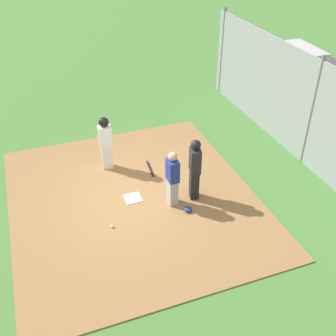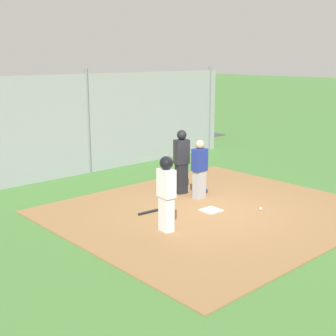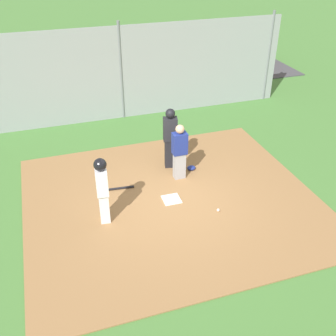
{
  "view_description": "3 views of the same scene",
  "coord_description": "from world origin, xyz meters",
  "px_view_note": "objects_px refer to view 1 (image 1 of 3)",
  "views": [
    {
      "loc": [
        -8.45,
        2.12,
        6.92
      ],
      "look_at": [
        0.04,
        -1.03,
        0.76
      ],
      "focal_mm": 43.68,
      "sensor_mm": 36.0,
      "label": 1
    },
    {
      "loc": [
        8.14,
        7.4,
        3.73
      ],
      "look_at": [
        0.45,
        -1.09,
        0.99
      ],
      "focal_mm": 49.96,
      "sensor_mm": 36.0,
      "label": 2
    },
    {
      "loc": [
        2.64,
        7.74,
        5.99
      ],
      "look_at": [
        -0.02,
        -0.34,
        0.77
      ],
      "focal_mm": 42.66,
      "sensor_mm": 36.0,
      "label": 3
    }
  ],
  "objects_px": {
    "umpire": "(195,168)",
    "runner": "(105,140)",
    "home_plate": "(133,198)",
    "parked_car_white": "(295,63)",
    "baseball_bat": "(150,169)",
    "catcher": "(173,178)",
    "catcher_mask": "(188,209)",
    "baseball": "(112,226)"
  },
  "relations": [
    {
      "from": "home_plate",
      "to": "catcher_mask",
      "type": "bearing_deg",
      "value": -129.92
    },
    {
      "from": "home_plate",
      "to": "baseball",
      "type": "bearing_deg",
      "value": 138.82
    },
    {
      "from": "umpire",
      "to": "parked_car_white",
      "type": "xyz_separation_m",
      "value": [
        6.54,
        -7.68,
        -0.35
      ]
    },
    {
      "from": "baseball_bat",
      "to": "parked_car_white",
      "type": "relative_size",
      "value": 0.19
    },
    {
      "from": "umpire",
      "to": "catcher_mask",
      "type": "bearing_deg",
      "value": 65.45
    },
    {
      "from": "runner",
      "to": "baseball",
      "type": "distance_m",
      "value": 2.86
    },
    {
      "from": "home_plate",
      "to": "umpire",
      "type": "distance_m",
      "value": 1.89
    },
    {
      "from": "catcher_mask",
      "to": "catcher",
      "type": "bearing_deg",
      "value": 29.14
    },
    {
      "from": "baseball",
      "to": "baseball_bat",
      "type": "bearing_deg",
      "value": -38.77
    },
    {
      "from": "home_plate",
      "to": "baseball_bat",
      "type": "distance_m",
      "value": 1.46
    },
    {
      "from": "runner",
      "to": "home_plate",
      "type": "bearing_deg",
      "value": 15.66
    },
    {
      "from": "baseball_bat",
      "to": "parked_car_white",
      "type": "xyz_separation_m",
      "value": [
        4.88,
        -8.38,
        0.55
      ]
    },
    {
      "from": "catcher",
      "to": "catcher_mask",
      "type": "relative_size",
      "value": 6.58
    },
    {
      "from": "baseball_bat",
      "to": "baseball",
      "type": "distance_m",
      "value": 2.68
    },
    {
      "from": "catcher",
      "to": "parked_car_white",
      "type": "height_order",
      "value": "catcher"
    },
    {
      "from": "baseball",
      "to": "umpire",
      "type": "bearing_deg",
      "value": -79.64
    },
    {
      "from": "catcher",
      "to": "baseball",
      "type": "distance_m",
      "value": 1.95
    },
    {
      "from": "umpire",
      "to": "runner",
      "type": "xyz_separation_m",
      "value": [
        2.22,
        1.85,
        0.01
      ]
    },
    {
      "from": "umpire",
      "to": "runner",
      "type": "relative_size",
      "value": 1.07
    },
    {
      "from": "catcher",
      "to": "umpire",
      "type": "distance_m",
      "value": 0.65
    },
    {
      "from": "baseball_bat",
      "to": "parked_car_white",
      "type": "distance_m",
      "value": 9.72
    },
    {
      "from": "home_plate",
      "to": "parked_car_white",
      "type": "relative_size",
      "value": 0.1
    },
    {
      "from": "baseball_bat",
      "to": "catcher_mask",
      "type": "distance_m",
      "value": 2.19
    },
    {
      "from": "runner",
      "to": "catcher_mask",
      "type": "xyz_separation_m",
      "value": [
        -2.73,
        -1.46,
        -0.89
      ]
    },
    {
      "from": "catcher",
      "to": "baseball_bat",
      "type": "bearing_deg",
      "value": -88.1
    },
    {
      "from": "home_plate",
      "to": "parked_car_white",
      "type": "height_order",
      "value": "parked_car_white"
    },
    {
      "from": "umpire",
      "to": "runner",
      "type": "height_order",
      "value": "umpire"
    },
    {
      "from": "runner",
      "to": "parked_car_white",
      "type": "relative_size",
      "value": 0.39
    },
    {
      "from": "catcher",
      "to": "baseball_bat",
      "type": "height_order",
      "value": "catcher"
    },
    {
      "from": "catcher_mask",
      "to": "parked_car_white",
      "type": "height_order",
      "value": "parked_car_white"
    },
    {
      "from": "umpire",
      "to": "baseball_bat",
      "type": "height_order",
      "value": "umpire"
    },
    {
      "from": "umpire",
      "to": "baseball_bat",
      "type": "distance_m",
      "value": 2.01
    },
    {
      "from": "catcher",
      "to": "runner",
      "type": "height_order",
      "value": "runner"
    },
    {
      "from": "catcher_mask",
      "to": "umpire",
      "type": "bearing_deg",
      "value": -36.85
    },
    {
      "from": "catcher_mask",
      "to": "home_plate",
      "type": "bearing_deg",
      "value": 50.08
    },
    {
      "from": "home_plate",
      "to": "catcher_mask",
      "type": "height_order",
      "value": "catcher_mask"
    },
    {
      "from": "runner",
      "to": "parked_car_white",
      "type": "height_order",
      "value": "runner"
    },
    {
      "from": "catcher",
      "to": "runner",
      "type": "bearing_deg",
      "value": -62.15
    },
    {
      "from": "home_plate",
      "to": "parked_car_white",
      "type": "bearing_deg",
      "value": -56.82
    },
    {
      "from": "home_plate",
      "to": "catcher",
      "type": "height_order",
      "value": "catcher"
    },
    {
      "from": "umpire",
      "to": "catcher",
      "type": "bearing_deg",
      "value": 16.68
    },
    {
      "from": "runner",
      "to": "parked_car_white",
      "type": "bearing_deg",
      "value": 121.03
    }
  ]
}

